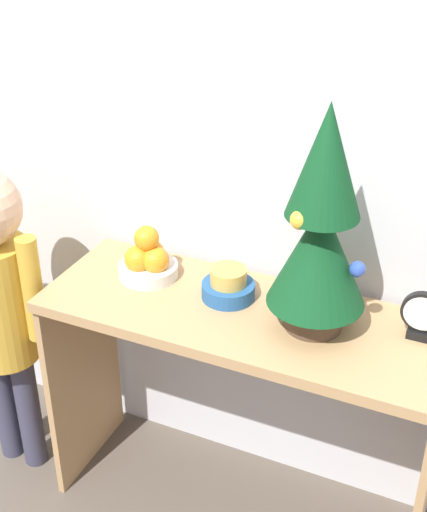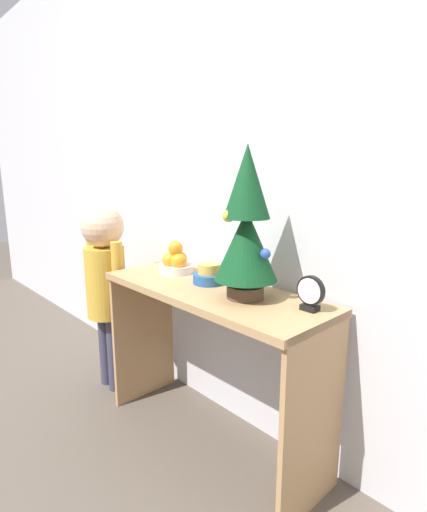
{
  "view_description": "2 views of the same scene",
  "coord_description": "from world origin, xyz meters",
  "px_view_note": "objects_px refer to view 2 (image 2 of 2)",
  "views": [
    {
      "loc": [
        0.55,
        -1.21,
        1.72
      ],
      "look_at": [
        -0.07,
        0.18,
        0.86
      ],
      "focal_mm": 50.0,
      "sensor_mm": 36.0,
      "label": 1
    },
    {
      "loc": [
        1.16,
        -0.87,
        1.18
      ],
      "look_at": [
        0.02,
        0.2,
        0.84
      ],
      "focal_mm": 28.0,
      "sensor_mm": 36.0,
      "label": 2
    }
  ],
  "objects_px": {
    "desk_clock": "(310,294)",
    "child_figure": "(105,274)",
    "mini_tree": "(246,226)",
    "fruit_bowl": "(176,262)",
    "singing_bowl": "(209,275)"
  },
  "relations": [
    {
      "from": "desk_clock",
      "to": "child_figure",
      "type": "xyz_separation_m",
      "value": [
        -1.14,
        -0.17,
        -0.12
      ]
    },
    {
      "from": "singing_bowl",
      "to": "child_figure",
      "type": "relative_size",
      "value": 0.14
    },
    {
      "from": "mini_tree",
      "to": "desk_clock",
      "type": "relative_size",
      "value": 4.58
    },
    {
      "from": "fruit_bowl",
      "to": "singing_bowl",
      "type": "bearing_deg",
      "value": -2.26
    },
    {
      "from": "mini_tree",
      "to": "fruit_bowl",
      "type": "relative_size",
      "value": 3.47
    },
    {
      "from": "desk_clock",
      "to": "singing_bowl",
      "type": "bearing_deg",
      "value": -176.87
    },
    {
      "from": "fruit_bowl",
      "to": "desk_clock",
      "type": "xyz_separation_m",
      "value": [
        0.73,
        0.02,
        0.01
      ]
    },
    {
      "from": "mini_tree",
      "to": "singing_bowl",
      "type": "relative_size",
      "value": 4.07
    },
    {
      "from": "mini_tree",
      "to": "desk_clock",
      "type": "height_order",
      "value": "mini_tree"
    },
    {
      "from": "mini_tree",
      "to": "fruit_bowl",
      "type": "bearing_deg",
      "value": 174.84
    },
    {
      "from": "fruit_bowl",
      "to": "mini_tree",
      "type": "bearing_deg",
      "value": -5.16
    },
    {
      "from": "mini_tree",
      "to": "singing_bowl",
      "type": "bearing_deg",
      "value": 171.95
    },
    {
      "from": "mini_tree",
      "to": "child_figure",
      "type": "bearing_deg",
      "value": -173.1
    },
    {
      "from": "mini_tree",
      "to": "fruit_bowl",
      "type": "xyz_separation_m",
      "value": [
        -0.48,
        0.04,
        -0.22
      ]
    },
    {
      "from": "mini_tree",
      "to": "child_figure",
      "type": "xyz_separation_m",
      "value": [
        -0.9,
        -0.11,
        -0.33
      ]
    }
  ]
}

